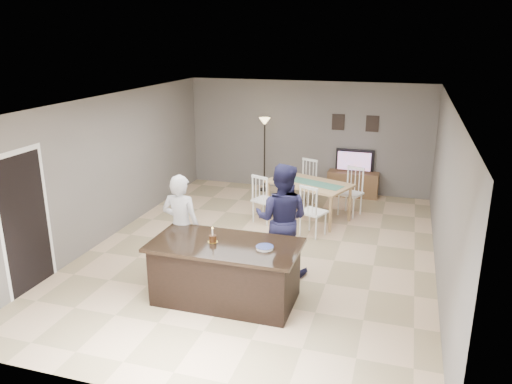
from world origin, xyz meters
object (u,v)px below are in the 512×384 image
(woman, at_px, (181,226))
(kitchen_island, at_px, (226,272))
(dining_table, at_px, (309,189))
(floor_lamp, at_px, (265,135))
(television, at_px, (354,161))
(birthday_cake, at_px, (213,238))
(plate_stack, at_px, (265,248))
(tv_console, at_px, (353,184))
(man, at_px, (282,219))

(woman, bearing_deg, kitchen_island, 149.66)
(dining_table, height_order, floor_lamp, floor_lamp)
(television, xyz_separation_m, dining_table, (-0.72, -1.90, -0.20))
(birthday_cake, relative_size, plate_stack, 0.90)
(tv_console, xyz_separation_m, man, (-0.65, -4.44, 0.62))
(woman, bearing_deg, dining_table, -114.40)
(tv_console, height_order, floor_lamp, floor_lamp)
(woman, bearing_deg, television, -113.17)
(television, height_order, woman, woman)
(kitchen_island, height_order, dining_table, dining_table)
(woman, height_order, plate_stack, woman)
(television, bearing_deg, plate_stack, 83.89)
(tv_console, height_order, birthday_cake, birthday_cake)
(birthday_cake, height_order, floor_lamp, floor_lamp)
(kitchen_island, height_order, tv_console, kitchen_island)
(woman, relative_size, floor_lamp, 0.93)
(birthday_cake, bearing_deg, plate_stack, -1.32)
(tv_console, bearing_deg, floor_lamp, -175.73)
(birthday_cake, relative_size, dining_table, 0.09)
(woman, distance_m, man, 1.61)
(tv_console, xyz_separation_m, woman, (-2.15, -5.02, 0.55))
(woman, bearing_deg, floor_lamp, -89.95)
(floor_lamp, bearing_deg, television, 6.10)
(man, distance_m, floor_lamp, 4.57)
(television, xyz_separation_m, floor_lamp, (-2.18, -0.23, 0.56))
(floor_lamp, bearing_deg, plate_stack, -73.84)
(man, bearing_deg, plate_stack, 92.37)
(birthday_cake, bearing_deg, kitchen_island, -0.09)
(dining_table, distance_m, floor_lamp, 2.34)
(kitchen_island, bearing_deg, tv_console, 77.84)
(tv_console, xyz_separation_m, television, (0.00, 0.07, 0.56))
(kitchen_island, xyz_separation_m, floor_lamp, (-0.98, 5.41, 0.96))
(man, distance_m, plate_stack, 1.15)
(dining_table, xyz_separation_m, floor_lamp, (-1.45, 1.67, 0.76))
(tv_console, relative_size, dining_table, 0.51)
(kitchen_island, xyz_separation_m, woman, (-0.95, 0.55, 0.40))
(birthday_cake, xyz_separation_m, floor_lamp, (-0.79, 5.41, 0.47))
(tv_console, bearing_deg, woman, -113.18)
(television, distance_m, man, 4.56)
(tv_console, xyz_separation_m, dining_table, (-0.72, -1.83, 0.36))
(man, relative_size, floor_lamp, 1.01)
(man, bearing_deg, tv_console, -98.29)
(television, relative_size, dining_table, 0.39)
(kitchen_island, bearing_deg, television, 77.99)
(plate_stack, bearing_deg, birthday_cake, 178.68)
(television, height_order, dining_table, television)
(birthday_cake, distance_m, plate_stack, 0.78)
(woman, relative_size, plate_stack, 6.85)
(television, bearing_deg, tv_console, 90.00)
(plate_stack, bearing_deg, kitchen_island, 178.29)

